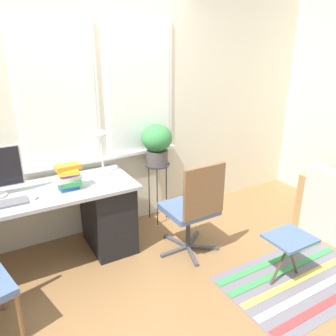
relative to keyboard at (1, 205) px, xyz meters
name	(u,v)px	position (x,y,z in m)	size (l,w,h in m)	color
ground_plane	(110,266)	(0.80, -0.21, -0.75)	(14.00, 14.00, 0.00)	olive
wall_back_with_window	(76,110)	(0.81, 0.53, 0.60)	(9.00, 0.12, 2.70)	beige
desk	(16,233)	(0.07, 0.12, -0.35)	(2.18, 0.67, 0.74)	#9EA3A8
keyboard	(1,205)	(0.00, 0.00, 0.00)	(0.41, 0.15, 0.02)	slate
mouse	(36,197)	(0.27, 0.00, 0.01)	(0.04, 0.06, 0.03)	silver
desk_lamp	(101,143)	(0.96, 0.27, 0.31)	(0.16, 0.16, 0.45)	white
book_stack	(68,176)	(0.57, 0.06, 0.11)	(0.24, 0.18, 0.23)	#2851B2
office_chair_swivel	(193,207)	(1.59, -0.42, -0.25)	(0.59, 0.61, 0.97)	#47474C
plant_stand	(157,171)	(1.60, 0.33, -0.12)	(0.28, 0.28, 0.71)	#333338
potted_plant	(157,142)	(1.60, 0.33, 0.21)	(0.34, 0.34, 0.45)	#514C47
floor_rug_striped	(299,280)	(2.18, -1.24, -0.75)	(1.36, 0.84, 0.01)	slate
folding_stool	(289,241)	(2.08, -1.16, -0.36)	(0.38, 0.32, 0.44)	slate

